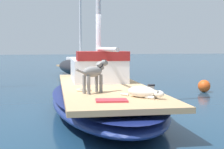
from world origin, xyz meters
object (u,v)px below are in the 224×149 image
object	(u,v)px
coiled_rope	(84,90)
moored_boat_far_astern	(84,66)
deck_towel	(112,100)
dog_grey	(94,73)
mooring_buoy	(204,86)
deck_winch	(151,90)
dog_white	(143,92)
sailboat_main	(103,98)

from	to	relation	value
coiled_rope	moored_boat_far_astern	xyz separation A→B (m)	(1.58, 11.09, -0.15)
moored_boat_far_astern	deck_towel	bearing A→B (deg)	-95.89
dog_grey	coiled_rope	distance (m)	0.56
deck_towel	moored_boat_far_astern	distance (m)	12.66
moored_boat_far_astern	mooring_buoy	distance (m)	8.12
dog_grey	moored_boat_far_astern	world-z (taller)	moored_boat_far_astern
deck_winch	moored_boat_far_astern	size ratio (longest dim) A/B	0.03
dog_grey	coiled_rope	bearing A→B (deg)	114.43
dog_white	deck_winch	world-z (taller)	dog_white
sailboat_main	dog_grey	world-z (taller)	dog_grey
dog_white	mooring_buoy	distance (m)	6.26
sailboat_main	deck_towel	size ratio (longest dim) A/B	13.16
dog_white	deck_towel	xyz separation A→B (m)	(-0.68, -0.27, -0.09)
deck_towel	sailboat_main	bearing A→B (deg)	82.10
dog_white	moored_boat_far_astern	world-z (taller)	moored_boat_far_astern
deck_towel	dog_grey	bearing A→B (deg)	95.63
dog_grey	deck_winch	distance (m)	1.24
moored_boat_far_astern	sailboat_main	bearing A→B (deg)	-95.40
dog_white	deck_winch	xyz separation A→B (m)	(0.28, 0.34, -0.01)
coiled_rope	dog_grey	bearing A→B (deg)	-65.57
moored_boat_far_astern	deck_winch	bearing A→B (deg)	-91.65
deck_towel	moored_boat_far_astern	world-z (taller)	moored_boat_far_astern
deck_towel	moored_boat_far_astern	size ratio (longest dim) A/B	0.08
dog_white	dog_grey	bearing A→B (deg)	132.05
deck_winch	deck_towel	size ratio (longest dim) A/B	0.38
sailboat_main	moored_boat_far_astern	xyz separation A→B (m)	(0.96, 10.13, 0.20)
dog_white	moored_boat_far_astern	xyz separation A→B (m)	(0.62, 12.33, -0.23)
deck_towel	moored_boat_far_astern	xyz separation A→B (m)	(1.30, 12.60, -0.14)
dog_white	mooring_buoy	world-z (taller)	dog_white
dog_grey	coiled_rope	xyz separation A→B (m)	(-0.16, 0.36, -0.40)
dog_grey	dog_white	world-z (taller)	dog_grey
dog_white	sailboat_main	bearing A→B (deg)	98.73
sailboat_main	dog_white	size ratio (longest dim) A/B	9.52
dog_white	deck_towel	bearing A→B (deg)	-158.45
dog_grey	deck_winch	xyz separation A→B (m)	(1.07, -0.54, -0.32)
sailboat_main	deck_towel	xyz separation A→B (m)	(-0.34, -2.47, 0.34)
moored_boat_far_astern	mooring_buoy	world-z (taller)	moored_boat_far_astern
coiled_rope	deck_towel	bearing A→B (deg)	-79.60
deck_winch	sailboat_main	bearing A→B (deg)	108.24
sailboat_main	deck_towel	bearing A→B (deg)	-97.90
sailboat_main	moored_boat_far_astern	distance (m)	10.17
deck_winch	moored_boat_far_astern	world-z (taller)	moored_boat_far_astern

